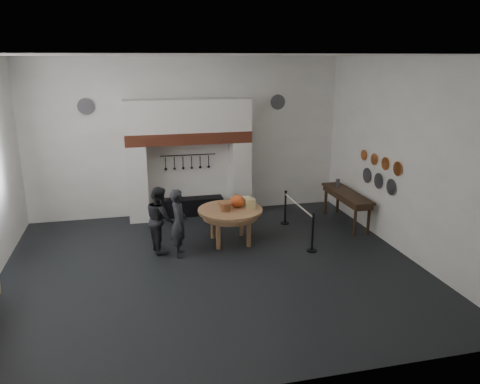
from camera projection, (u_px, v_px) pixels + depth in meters
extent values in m
cube|color=black|center=(213.00, 268.00, 10.31)|extent=(9.00, 8.00, 0.02)
cube|color=silver|center=(210.00, 55.00, 9.06)|extent=(9.00, 8.00, 0.02)
cube|color=white|center=(187.00, 137.00, 13.42)|extent=(9.00, 0.02, 4.50)
cube|color=white|center=(267.00, 238.00, 5.95)|extent=(9.00, 0.02, 4.50)
cube|color=white|center=(405.00, 158.00, 10.69)|extent=(0.02, 8.00, 4.50)
cube|color=silver|center=(138.00, 183.00, 13.09)|extent=(0.55, 0.70, 2.15)
cube|color=silver|center=(240.00, 177.00, 13.75)|extent=(0.55, 0.70, 2.15)
cube|color=#9E442B|center=(189.00, 137.00, 13.08)|extent=(3.50, 0.72, 0.32)
cube|color=silver|center=(188.00, 115.00, 12.91)|extent=(3.50, 0.70, 0.90)
cube|color=black|center=(190.00, 207.00, 13.72)|extent=(1.90, 0.45, 0.50)
cylinder|color=black|center=(188.00, 155.00, 13.49)|extent=(1.60, 0.02, 0.02)
cylinder|color=tan|center=(230.00, 210.00, 11.51)|extent=(1.81, 1.81, 0.07)
ellipsoid|color=#D34D1D|center=(237.00, 201.00, 11.59)|extent=(0.36, 0.36, 0.31)
cube|color=#DCCA83|center=(250.00, 203.00, 11.53)|extent=(0.22, 0.22, 0.24)
cube|color=#F9DC95|center=(247.00, 201.00, 11.81)|extent=(0.18, 0.18, 0.20)
cone|color=#A5643C|center=(225.00, 207.00, 11.29)|extent=(0.36, 0.36, 0.22)
ellipsoid|color=#A26739|center=(223.00, 203.00, 11.78)|extent=(0.31, 0.18, 0.13)
imported|color=black|center=(179.00, 223.00, 10.75)|extent=(0.42, 0.61, 1.60)
imported|color=black|center=(160.00, 219.00, 11.03)|extent=(0.75, 0.87, 1.57)
cube|color=#331F12|center=(347.00, 193.00, 12.83)|extent=(0.55, 2.20, 0.06)
cylinder|color=#4F4F54|center=(338.00, 183.00, 13.35)|extent=(0.12, 0.12, 0.22)
cylinder|color=#C6662D|center=(398.00, 169.00, 10.95)|extent=(0.03, 0.34, 0.34)
cylinder|color=#C6662D|center=(385.00, 164.00, 11.47)|extent=(0.03, 0.32, 0.32)
cylinder|color=#C6662D|center=(374.00, 159.00, 11.98)|extent=(0.03, 0.30, 0.30)
cylinder|color=#C6662D|center=(364.00, 155.00, 12.49)|extent=(0.03, 0.28, 0.28)
cylinder|color=#4C4C51|center=(391.00, 187.00, 11.28)|extent=(0.03, 0.40, 0.40)
cylinder|color=#4C4C51|center=(378.00, 181.00, 11.84)|extent=(0.03, 0.40, 0.40)
cylinder|color=#4C4C51|center=(367.00, 175.00, 12.40)|extent=(0.03, 0.40, 0.40)
cylinder|color=#4C4C51|center=(86.00, 106.00, 12.52)|extent=(0.44, 0.03, 0.44)
cylinder|color=#4C4C51|center=(278.00, 102.00, 13.73)|extent=(0.44, 0.03, 0.44)
cylinder|color=black|center=(313.00, 234.00, 11.06)|extent=(0.05, 0.05, 0.90)
cylinder|color=black|center=(285.00, 208.00, 12.92)|extent=(0.05, 0.05, 0.90)
cylinder|color=silver|center=(298.00, 205.00, 11.88)|extent=(0.04, 2.00, 0.04)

